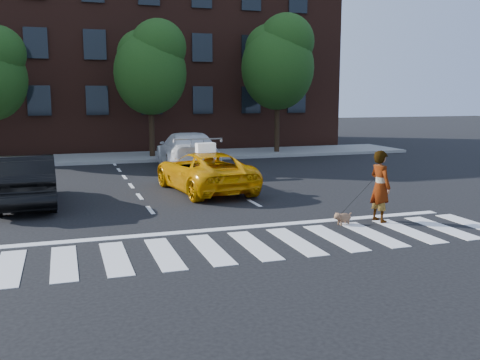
% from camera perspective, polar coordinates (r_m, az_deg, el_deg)
% --- Properties ---
extents(ground, '(120.00, 120.00, 0.00)m').
position_cam_1_polar(ground, '(11.90, 1.51, -6.99)').
color(ground, black).
rests_on(ground, ground).
extents(crosswalk, '(13.00, 2.40, 0.01)m').
position_cam_1_polar(crosswalk, '(11.90, 1.51, -6.97)').
color(crosswalk, silver).
rests_on(crosswalk, ground).
extents(stop_line, '(12.00, 0.30, 0.01)m').
position_cam_1_polar(stop_line, '(13.36, -0.84, -5.17)').
color(stop_line, silver).
rests_on(stop_line, ground).
extents(sidewalk_far, '(30.00, 4.00, 0.15)m').
position_cam_1_polar(sidewalk_far, '(28.70, -10.47, 2.46)').
color(sidewalk_far, slate).
rests_on(sidewalk_far, ground).
extents(building, '(26.00, 10.00, 12.00)m').
position_cam_1_polar(building, '(36.06, -12.45, 13.14)').
color(building, '#412017').
rests_on(building, ground).
extents(tree_mid, '(3.69, 3.69, 7.10)m').
position_cam_1_polar(tree_mid, '(28.14, -9.50, 12.10)').
color(tree_mid, black).
rests_on(tree_mid, ground).
extents(tree_right, '(4.00, 4.00, 7.70)m').
position_cam_1_polar(tree_right, '(30.07, 4.11, 12.78)').
color(tree_right, black).
rests_on(tree_right, ground).
extents(taxi, '(2.87, 5.17, 1.37)m').
position_cam_1_polar(taxi, '(18.45, -3.83, 0.91)').
color(taxi, orange).
rests_on(taxi, ground).
extents(black_sedan, '(1.79, 4.71, 1.53)m').
position_cam_1_polar(black_sedan, '(17.31, -21.82, 0.02)').
color(black_sedan, black).
rests_on(black_sedan, ground).
extents(white_suv, '(2.66, 5.83, 1.65)m').
position_cam_1_polar(white_suv, '(24.21, -5.65, 3.16)').
color(white_suv, silver).
rests_on(white_suv, ground).
extents(woman, '(0.53, 0.73, 1.88)m').
position_cam_1_polar(woman, '(14.37, 14.73, -0.66)').
color(woman, '#999999').
rests_on(woman, ground).
extents(dog, '(0.57, 0.30, 0.33)m').
position_cam_1_polar(dog, '(13.95, 10.86, -3.94)').
color(dog, brown).
rests_on(dog, ground).
extents(taxi_sign, '(0.68, 0.36, 0.32)m').
position_cam_1_polar(taxi_sign, '(18.16, -3.70, 3.46)').
color(taxi_sign, white).
rests_on(taxi_sign, taxi).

